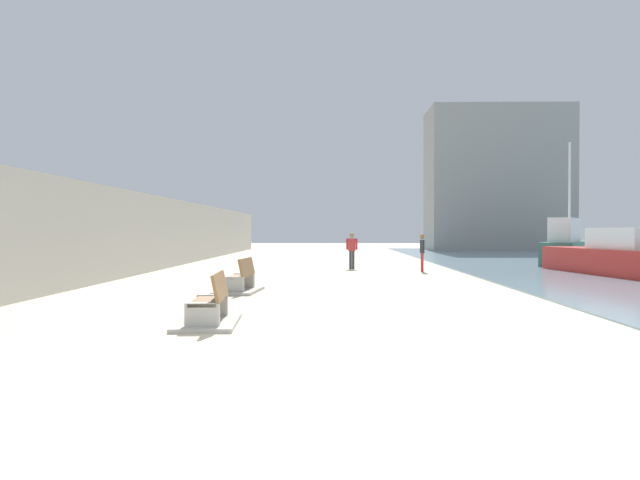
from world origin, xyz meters
TOP-DOWN VIEW (x-y plane):
  - ground_plane at (0.00, 18.00)m, footprint 120.00×120.00m
  - seawall at (-7.50, 18.00)m, footprint 0.80×64.00m
  - bench_near at (-1.73, 2.78)m, footprint 1.24×2.17m
  - bench_far at (-2.07, 8.91)m, footprint 1.27×2.18m
  - person_walking at (4.45, 17.82)m, footprint 0.24×0.52m
  - person_standing at (1.50, 19.88)m, footprint 0.53×0.22m
  - boat_distant at (12.86, 23.74)m, footprint 5.13×7.54m
  - boat_far_left at (11.51, 15.89)m, footprint 2.50×7.76m
  - harbor_building at (15.10, 46.00)m, footprint 12.00×6.00m

SIDE VIEW (x-z plane):
  - ground_plane at x=0.00m, z-range 0.00..0.00m
  - bench_near at x=-1.73m, z-range -0.26..0.72m
  - bench_far at x=-2.07m, z-range -0.26..0.72m
  - boat_far_left at x=11.51m, z-range -0.19..1.65m
  - boat_distant at x=12.86m, z-range -2.29..4.13m
  - person_walking at x=4.45m, z-range 0.13..1.75m
  - person_standing at x=1.50m, z-range 0.13..1.79m
  - seawall at x=-7.50m, z-range 0.00..3.31m
  - harbor_building at x=15.10m, z-range 0.00..12.47m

